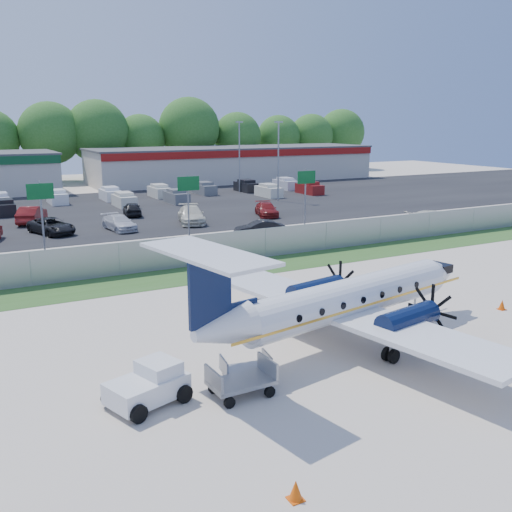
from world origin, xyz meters
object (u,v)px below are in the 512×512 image
aircraft (345,299)px  baggage_cart_near (241,381)px  baggage_cart_far (246,368)px  pushback_tug (150,385)px

aircraft → baggage_cart_near: bearing=-159.1°
baggage_cart_near → baggage_cart_far: bearing=56.1°
aircraft → pushback_tug: 8.96m
baggage_cart_near → baggage_cart_far: baggage_cart_near is taller
aircraft → baggage_cart_far: aircraft is taller
aircraft → baggage_cart_near: (-5.90, -2.26, -1.34)m
baggage_cart_near → baggage_cart_far: size_ratio=1.19×
aircraft → baggage_cart_far: 5.55m
baggage_cart_near → baggage_cart_far: (0.69, 1.02, -0.11)m
baggage_cart_far → baggage_cart_near: bearing=-123.9°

